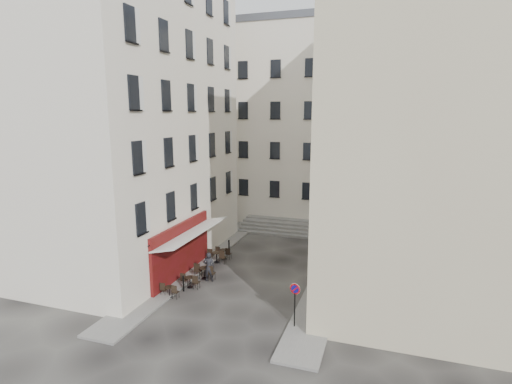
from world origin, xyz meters
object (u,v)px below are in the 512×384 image
at_px(pedestrian, 209,267).
at_px(no_parking_sign, 295,297).
at_px(bistro_table_b, 190,281).
at_px(bistro_table_a, 170,290).

bearing_deg(pedestrian, no_parking_sign, 133.52).
relative_size(no_parking_sign, pedestrian, 1.24).
bearing_deg(no_parking_sign, bistro_table_b, 174.15).
relative_size(no_parking_sign, bistro_table_a, 2.03).
xyz_separation_m(bistro_table_a, pedestrian, (1.14, 2.76, 0.52)).
distance_m(bistro_table_b, pedestrian, 1.50).
bearing_deg(bistro_table_b, bistro_table_a, -108.83).
xyz_separation_m(no_parking_sign, bistro_table_b, (-6.92, 2.55, -1.20)).
xyz_separation_m(bistro_table_a, bistro_table_b, (0.51, 1.49, 0.02)).
bearing_deg(pedestrian, bistro_table_b, 48.11).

